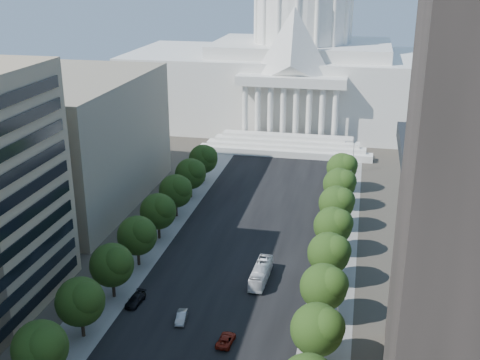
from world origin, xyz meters
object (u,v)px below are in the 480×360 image
Objects in this scene: city_bus at (261,273)px; car_dark_b at (135,300)px; car_silver at (181,317)px; car_red at (226,340)px.

car_dark_b is at bearing -146.50° from city_bus.
car_silver is 18.75m from city_bus.
car_dark_b is (-9.22, 3.45, 0.03)m from car_silver.
car_silver is 9.85m from car_dark_b.
car_dark_b is (-17.66, 7.96, 0.09)m from car_red.
city_bus is (19.55, 12.19, 0.76)m from car_dark_b.
car_red is (8.44, -4.51, -0.06)m from car_silver.
car_silver reaches higher than car_red.
car_dark_b reaches higher than car_red.
car_silver is at bearing -121.88° from city_bus.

